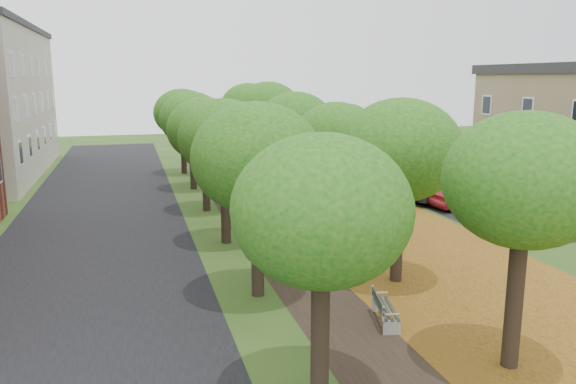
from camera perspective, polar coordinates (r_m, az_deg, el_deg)
ground at (r=13.74m, az=12.37°, el=-18.27°), size 120.00×120.00×0.00m
street_asphalt at (r=26.36m, az=-18.86°, el=-3.97°), size 8.00×70.00×0.01m
footpath at (r=26.95m, az=-2.74°, el=-3.01°), size 3.20×70.00×0.01m
leaf_verge at (r=28.46m, az=7.12°, el=-2.30°), size 7.50×70.00×0.01m
parking_lot at (r=33.45m, az=19.99°, el=-0.84°), size 9.00×16.00×0.01m
tree_row_west at (r=25.80m, az=-7.62°, el=6.11°), size 3.85×33.85×6.04m
tree_row_east at (r=26.90m, az=2.61°, el=6.42°), size 3.85×33.85×6.04m
bench at (r=16.28m, az=9.72°, el=-11.62°), size 0.86×1.75×0.79m
car_silver at (r=26.86m, az=23.66°, el=-2.42°), size 4.68×3.27×1.48m
car_red at (r=30.90m, az=17.77°, el=-0.45°), size 4.02×1.72×1.29m
car_grey at (r=32.50m, az=15.77°, el=0.45°), size 5.64×3.52×1.53m
car_white at (r=36.48m, az=14.23°, el=1.53°), size 4.73×2.29×1.30m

